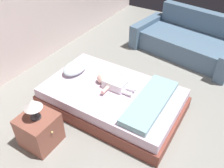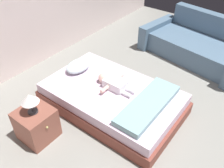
{
  "view_description": "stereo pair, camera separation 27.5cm",
  "coord_description": "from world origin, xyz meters",
  "views": [
    {
      "loc": [
        -2.43,
        -0.42,
        2.6
      ],
      "look_at": [
        -0.11,
        1.02,
        0.46
      ],
      "focal_mm": 38.27,
      "sensor_mm": 36.0,
      "label": 1
    },
    {
      "loc": [
        -2.28,
        -0.65,
        2.6
      ],
      "look_at": [
        -0.11,
        1.02,
        0.46
      ],
      "focal_mm": 38.27,
      "sensor_mm": 36.0,
      "label": 2
    }
  ],
  "objects": [
    {
      "name": "toothbrush",
      "position": [
        0.19,
        1.1,
        0.37
      ],
      "size": [
        0.03,
        0.13,
        0.02
      ],
      "color": "blue",
      "rests_on": "bed"
    },
    {
      "name": "nightstand",
      "position": [
        -1.17,
        1.46,
        0.23
      ],
      "size": [
        0.44,
        0.47,
        0.46
      ],
      "color": "brown",
      "rests_on": "ground_plane"
    },
    {
      "name": "blanket",
      "position": [
        -0.11,
        0.4,
        0.4
      ],
      "size": [
        1.14,
        0.39,
        0.09
      ],
      "color": "#80A8B0",
      "rests_on": "bed"
    },
    {
      "name": "ground_plane",
      "position": [
        0.0,
        0.0,
        0.0
      ],
      "size": [
        8.0,
        8.0,
        0.0
      ],
      "primitive_type": "plane",
      "color": "gray"
    },
    {
      "name": "baby",
      "position": [
        -0.04,
        1.04,
        0.42
      ],
      "size": [
        0.53,
        0.62,
        0.15
      ],
      "color": "white",
      "rests_on": "bed"
    },
    {
      "name": "pillow",
      "position": [
        -0.03,
        1.77,
        0.43
      ],
      "size": [
        0.46,
        0.31,
        0.15
      ],
      "color": "silver",
      "rests_on": "bed"
    },
    {
      "name": "bed",
      "position": [
        -0.11,
        1.02,
        0.18
      ],
      "size": [
        1.26,
        2.08,
        0.36
      ],
      "color": "brown",
      "rests_on": "ground_plane"
    },
    {
      "name": "lamp",
      "position": [
        -1.17,
        1.46,
        0.67
      ],
      "size": [
        0.23,
        0.23,
        0.29
      ],
      "color": "#333338",
      "rests_on": "nightstand"
    },
    {
      "name": "couch",
      "position": [
        2.17,
        0.57,
        0.26
      ],
      "size": [
        1.43,
        2.22,
        0.8
      ],
      "color": "slate",
      "rests_on": "ground_plane"
    }
  ]
}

